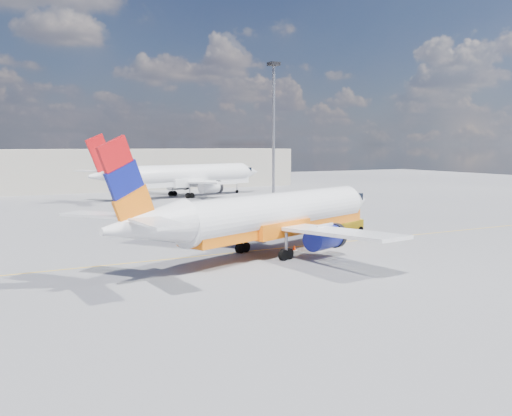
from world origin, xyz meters
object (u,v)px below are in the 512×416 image
main_jet (271,216)px  second_jet (186,176)px  traffic_cone (294,248)px  gse_tug (349,222)px

main_jet → second_jet: size_ratio=0.89×
second_jet → traffic_cone: 52.00m
gse_tug → second_jet: bearing=109.2°
main_jet → second_jet: 53.07m
main_jet → gse_tug: size_ratio=11.22×
gse_tug → main_jet: bearing=-133.4°
main_jet → traffic_cone: size_ratio=62.31×
main_jet → traffic_cone: bearing=-8.0°
gse_tug → traffic_cone: bearing=-130.2°
main_jet → second_jet: second_jet is taller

